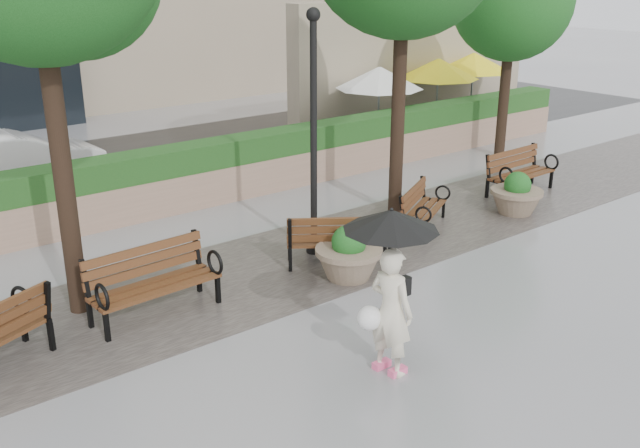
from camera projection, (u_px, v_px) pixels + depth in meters
ground at (447, 312)px, 10.82m from camera, size 100.00×100.00×0.00m
cobble_strip at (324, 253)px, 13.02m from camera, size 28.00×3.20×0.01m
hedge_wall at (211, 172)px, 15.75m from camera, size 24.00×0.80×1.35m
cafe_wall at (417, 63)px, 23.06m from camera, size 10.00×0.60×4.00m
cafe_hedge at (455, 124)px, 21.67m from camera, size 8.00×0.50×0.90m
asphalt_street at (135, 164)px, 18.92m from camera, size 40.00×7.00×0.00m
bench_1 at (155, 296)px, 10.63m from camera, size 1.98×0.87×1.04m
bench_2 at (339, 250)px, 12.43m from camera, size 1.88×1.61×0.97m
bench_3 at (423, 216)px, 14.23m from camera, size 1.67×1.30×0.85m
bench_4 at (520, 181)px, 16.42m from camera, size 1.87×0.79×0.99m
planter_left at (349, 258)px, 11.87m from camera, size 1.12×1.12×0.94m
planter_right at (516, 197)px, 15.03m from camera, size 1.09×1.09×0.91m
lamppost at (314, 151)px, 12.43m from camera, size 0.28×0.28×4.32m
tree_2 at (513, 4)px, 18.56m from camera, size 3.27×3.14×5.71m
patio_umb_white at (379, 78)px, 20.02m from camera, size 2.50×2.50×2.30m
patio_umb_yellow_a at (438, 69)px, 21.83m from camera, size 2.50×2.50×2.30m
patio_umb_yellow_b at (474, 63)px, 23.31m from camera, size 2.50×2.50×2.30m
car_right at (14, 161)px, 16.55m from camera, size 4.21×1.59×1.37m
pedestrian at (391, 276)px, 8.81m from camera, size 1.19×1.19×2.19m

